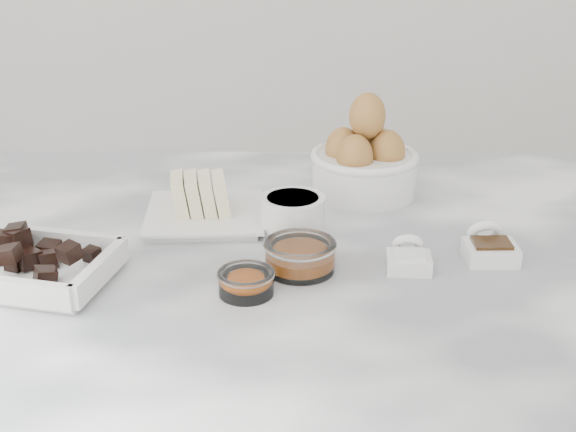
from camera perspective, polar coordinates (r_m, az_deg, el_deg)
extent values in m
cube|color=white|center=(0.99, -1.18, -3.89)|extent=(1.20, 0.80, 0.04)
cube|color=white|center=(0.96, -17.73, -4.00)|extent=(0.19, 0.16, 0.01)
cube|color=white|center=(1.08, -5.90, -0.07)|extent=(0.15, 0.15, 0.01)
cube|color=white|center=(1.08, -5.91, 0.27)|extent=(0.16, 0.16, 0.00)
cylinder|color=white|center=(1.03, 0.33, 0.08)|extent=(0.08, 0.08, 0.05)
cylinder|color=white|center=(1.02, 0.33, 1.09)|extent=(0.07, 0.07, 0.01)
cylinder|color=white|center=(1.16, 5.41, 2.97)|extent=(0.15, 0.15, 0.06)
torus|color=white|center=(1.15, 5.46, 4.25)|extent=(0.16, 0.16, 0.01)
ellipsoid|color=#A16F34|center=(1.16, 7.00, 4.65)|extent=(0.05, 0.05, 0.07)
ellipsoid|color=#A16F34|center=(1.15, 3.93, 4.54)|extent=(0.05, 0.05, 0.07)
ellipsoid|color=#A16F34|center=(1.18, 5.53, 5.06)|extent=(0.05, 0.05, 0.07)
ellipsoid|color=#A16F34|center=(1.12, 5.33, 4.08)|extent=(0.05, 0.05, 0.07)
ellipsoid|color=#A16F34|center=(1.14, 5.66, 7.09)|extent=(0.05, 0.05, 0.07)
cylinder|color=white|center=(0.93, 0.87, -2.93)|extent=(0.08, 0.08, 0.03)
torus|color=white|center=(0.93, 0.87, -2.05)|extent=(0.09, 0.09, 0.01)
cylinder|color=orange|center=(0.94, 0.86, -3.25)|extent=(0.06, 0.06, 0.01)
cylinder|color=white|center=(0.89, -2.99, -4.80)|extent=(0.06, 0.06, 0.03)
torus|color=white|center=(0.88, -3.01, -4.12)|extent=(0.06, 0.06, 0.01)
ellipsoid|color=#E55B07|center=(0.89, -2.99, -4.75)|extent=(0.04, 0.04, 0.02)
cube|color=white|center=(0.99, 14.21, -2.55)|extent=(0.06, 0.05, 0.02)
cube|color=black|center=(0.98, 14.29, -1.86)|extent=(0.05, 0.04, 0.00)
torus|color=white|center=(1.01, 13.85, -1.13)|extent=(0.05, 0.04, 0.04)
cube|color=white|center=(0.95, 8.58, -3.30)|extent=(0.05, 0.05, 0.02)
cube|color=white|center=(0.94, 8.62, -2.68)|extent=(0.04, 0.03, 0.00)
torus|color=white|center=(0.97, 8.52, -2.01)|extent=(0.04, 0.03, 0.04)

